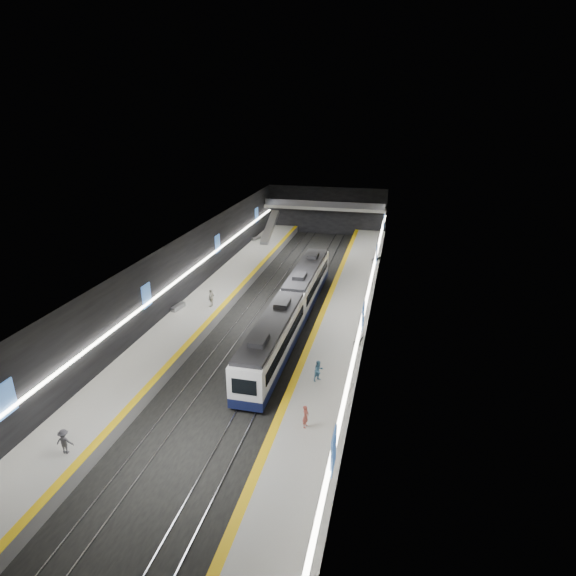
% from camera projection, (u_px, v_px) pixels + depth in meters
% --- Properties ---
extents(ground, '(70.00, 70.00, 0.00)m').
position_uv_depth(ground, '(273.00, 315.00, 51.01)').
color(ground, black).
rests_on(ground, ground).
extents(ceiling, '(20.00, 70.00, 0.04)m').
position_uv_depth(ceiling, '(273.00, 243.00, 48.12)').
color(ceiling, beige).
rests_on(ceiling, wall_left).
extents(wall_left, '(0.04, 70.00, 8.00)m').
position_uv_depth(wall_left, '(183.00, 273.00, 51.72)').
color(wall_left, black).
rests_on(wall_left, ground).
extents(wall_right, '(0.04, 70.00, 8.00)m').
position_uv_depth(wall_right, '(371.00, 288.00, 47.41)').
color(wall_right, black).
rests_on(wall_right, ground).
extents(wall_back, '(20.00, 0.04, 8.00)m').
position_uv_depth(wall_back, '(327.00, 211.00, 81.32)').
color(wall_back, black).
rests_on(wall_back, ground).
extents(platform_left, '(5.00, 70.00, 1.00)m').
position_uv_depth(platform_left, '(207.00, 305.00, 52.44)').
color(platform_left, slate).
rests_on(platform_left, ground).
extents(tile_surface_left, '(5.00, 70.00, 0.02)m').
position_uv_depth(tile_surface_left, '(207.00, 300.00, 52.26)').
color(tile_surface_left, '#B3B3AE').
rests_on(tile_surface_left, platform_left).
extents(tactile_strip_left, '(0.60, 70.00, 0.02)m').
position_uv_depth(tactile_strip_left, '(226.00, 302.00, 51.78)').
color(tactile_strip_left, yellow).
rests_on(tactile_strip_left, platform_left).
extents(platform_right, '(5.00, 70.00, 1.00)m').
position_uv_depth(platform_right, '(344.00, 318.00, 49.21)').
color(platform_right, slate).
rests_on(platform_right, ground).
extents(tile_surface_right, '(5.00, 70.00, 0.02)m').
position_uv_depth(tile_surface_right, '(344.00, 314.00, 49.03)').
color(tile_surface_right, '#B3B3AE').
rests_on(tile_surface_right, platform_right).
extents(tactile_strip_right, '(0.60, 70.00, 0.02)m').
position_uv_depth(tactile_strip_right, '(323.00, 311.00, 49.50)').
color(tactile_strip_right, yellow).
rests_on(tactile_strip_right, platform_right).
extents(rails, '(6.52, 70.00, 0.12)m').
position_uv_depth(rails, '(273.00, 315.00, 50.98)').
color(rails, gray).
rests_on(rails, ground).
extents(train, '(2.69, 30.04, 3.60)m').
position_uv_depth(train, '(292.00, 307.00, 47.63)').
color(train, '#10163C').
rests_on(train, ground).
extents(ad_posters, '(19.94, 53.50, 2.20)m').
position_uv_depth(ad_posters, '(275.00, 272.00, 50.29)').
color(ad_posters, '#3D6DB7').
rests_on(ad_posters, wall_left).
extents(cove_light_left, '(0.25, 68.60, 0.12)m').
position_uv_depth(cove_light_left, '(185.00, 275.00, 51.74)').
color(cove_light_left, white).
rests_on(cove_light_left, wall_left).
extents(cove_light_right, '(0.25, 68.60, 0.12)m').
position_uv_depth(cove_light_right, '(369.00, 290.00, 47.52)').
color(cove_light_right, white).
rests_on(cove_light_right, wall_right).
extents(mezzanine_bridge, '(20.00, 3.00, 1.50)m').
position_uv_depth(mezzanine_bridge, '(325.00, 207.00, 79.07)').
color(mezzanine_bridge, gray).
rests_on(mezzanine_bridge, wall_left).
extents(escalator, '(1.20, 7.50, 3.92)m').
position_uv_depth(escalator, '(270.00, 227.00, 75.17)').
color(escalator, '#99999E').
rests_on(escalator, platform_left).
extents(bench_left_near, '(0.85, 2.00, 0.47)m').
position_uv_depth(bench_left_near, '(178.00, 307.00, 50.02)').
color(bench_left_near, '#99999E').
rests_on(bench_left_near, platform_left).
extents(bench_left_far, '(1.14, 1.80, 0.43)m').
position_uv_depth(bench_left_far, '(256.00, 238.00, 75.34)').
color(bench_left_far, '#99999E').
rests_on(bench_left_far, platform_left).
extents(bench_right_near, '(0.76, 1.92, 0.46)m').
position_uv_depth(bench_right_near, '(359.00, 339.00, 43.28)').
color(bench_right_near, '#99999E').
rests_on(bench_right_near, platform_right).
extents(bench_right_far, '(1.08, 1.67, 0.40)m').
position_uv_depth(bench_right_far, '(376.00, 259.00, 65.57)').
color(bench_right_far, '#99999E').
rests_on(bench_right_far, platform_right).
extents(passenger_right_a, '(0.48, 0.65, 1.61)m').
position_uv_depth(passenger_right_a, '(306.00, 417.00, 31.63)').
color(passenger_right_a, '#AA4A3F').
rests_on(passenger_right_a, platform_right).
extents(passenger_right_b, '(1.02, 1.05, 1.71)m').
position_uv_depth(passenger_right_b, '(319.00, 371.00, 36.93)').
color(passenger_right_b, teal).
rests_on(passenger_right_b, platform_right).
extents(passenger_left_a, '(0.57, 1.16, 1.92)m').
position_uv_depth(passenger_left_a, '(211.00, 298.00, 50.41)').
color(passenger_left_a, beige).
rests_on(passenger_left_a, platform_left).
extents(passenger_left_b, '(1.14, 0.76, 1.65)m').
position_uv_depth(passenger_left_b, '(64.00, 442.00, 29.28)').
color(passenger_left_b, '#45454D').
rests_on(passenger_left_b, platform_left).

